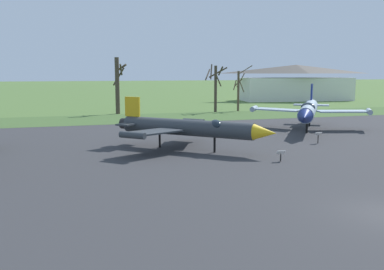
% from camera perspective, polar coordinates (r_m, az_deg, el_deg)
% --- Properties ---
extents(asphalt_apron, '(78.49, 45.74, 0.05)m').
position_cam_1_polar(asphalt_apron, '(32.22, 8.32, -2.87)').
color(asphalt_apron, '#333335').
rests_on(asphalt_apron, ground).
extents(grass_verge_strip, '(138.49, 12.00, 0.06)m').
position_cam_1_polar(grass_verge_strip, '(59.32, -3.70, 2.32)').
color(grass_verge_strip, '#405D2C').
rests_on(grass_verge_strip, ground).
extents(jet_fighter_front_left, '(12.19, 14.00, 4.86)m').
position_cam_1_polar(jet_fighter_front_left, '(47.86, 15.25, 3.24)').
color(jet_fighter_front_left, '#8EA3B2').
rests_on(jet_fighter_front_left, ground).
extents(info_placard_front_left, '(0.60, 0.27, 1.05)m').
position_cam_1_polar(info_placard_front_left, '(39.18, 16.43, -0.18)').
color(info_placard_front_left, black).
rests_on(info_placard_front_left, ground).
extents(jet_fighter_front_right, '(11.32, 11.21, 4.19)m').
position_cam_1_polar(jet_fighter_front_right, '(34.12, -0.44, 1.02)').
color(jet_fighter_front_right, '#33383D').
rests_on(jet_fighter_front_right, ground).
extents(info_placard_front_right, '(0.62, 0.31, 0.83)m').
position_cam_1_polar(info_placard_front_right, '(30.67, 11.72, -2.56)').
color(info_placard_front_right, black).
rests_on(info_placard_front_right, ground).
extents(bare_tree_left_of_center, '(2.09, 2.40, 8.44)m').
position_cam_1_polar(bare_tree_left_of_center, '(65.73, -9.85, 6.71)').
color(bare_tree_left_of_center, '#42382D').
rests_on(bare_tree_left_of_center, ground).
extents(bare_tree_center, '(4.02, 3.10, 7.49)m').
position_cam_1_polar(bare_tree_center, '(67.38, 3.14, 6.72)').
color(bare_tree_center, '#42382D').
rests_on(bare_tree_center, ground).
extents(bare_tree_right_of_center, '(3.02, 3.07, 7.35)m').
position_cam_1_polar(bare_tree_right_of_center, '(69.52, 6.24, 6.15)').
color(bare_tree_right_of_center, brown).
rests_on(bare_tree_right_of_center, ground).
extents(visitor_building, '(26.12, 11.34, 7.87)m').
position_cam_1_polar(visitor_building, '(98.53, 13.65, 6.71)').
color(visitor_building, silver).
rests_on(visitor_building, ground).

